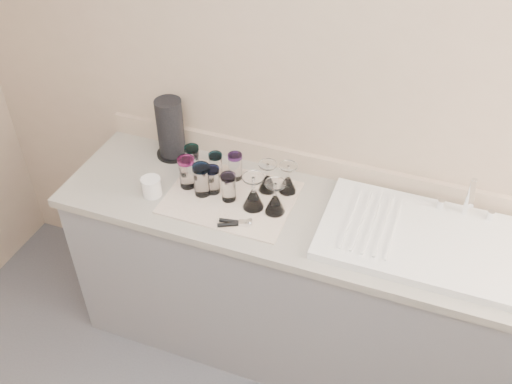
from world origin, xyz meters
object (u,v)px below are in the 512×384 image
at_px(tumbler_extra, 213,180).
at_px(can_opener, 235,223).
at_px(tumbler_blue, 202,180).
at_px(tumbler_lavender, 229,187).
at_px(goblet_front_left, 253,197).
at_px(tumbler_purple, 235,166).
at_px(paper_towel_roll, 171,129).
at_px(goblet_back_left, 268,181).
at_px(goblet_back_right, 288,182).
at_px(sink_unit, 423,239).
at_px(tumbler_magenta, 187,172).
at_px(tumbler_teal, 192,159).
at_px(tumbler_cyan, 216,165).
at_px(goblet_front_right, 275,202).
at_px(white_mug, 151,186).

relative_size(tumbler_extra, can_opener, 0.91).
distance_m(tumbler_blue, tumbler_extra, 0.05).
bearing_deg(tumbler_lavender, goblet_front_left, -5.50).
xyz_separation_m(tumbler_purple, goblet_front_left, (0.15, -0.16, -0.01)).
bearing_deg(can_opener, tumbler_blue, 146.68).
bearing_deg(tumbler_blue, tumbler_lavender, 2.40).
distance_m(tumbler_purple, tumbler_extra, 0.14).
distance_m(tumbler_extra, paper_towel_roll, 0.37).
relative_size(goblet_back_left, goblet_back_right, 1.01).
distance_m(sink_unit, paper_towel_roll, 1.24).
height_order(tumbler_blue, goblet_back_right, tumbler_blue).
distance_m(tumbler_magenta, can_opener, 0.35).
height_order(tumbler_lavender, goblet_back_left, goblet_back_left).
bearing_deg(tumbler_teal, tumbler_lavender, -29.25).
bearing_deg(tumbler_cyan, goblet_back_right, 2.23).
distance_m(tumbler_extra, goblet_back_right, 0.33).
bearing_deg(tumbler_teal, tumbler_cyan, -1.22).
distance_m(tumbler_magenta, goblet_back_left, 0.36).
bearing_deg(tumbler_extra, tumbler_lavender, -15.46).
xyz_separation_m(tumbler_purple, can_opener, (0.12, -0.29, -0.06)).
bearing_deg(goblet_front_right, tumbler_cyan, 157.69).
relative_size(tumbler_purple, goblet_front_right, 0.83).
relative_size(tumbler_extra, paper_towel_roll, 0.43).
distance_m(tumbler_extra, goblet_front_left, 0.21).
height_order(goblet_back_left, white_mug, goblet_back_left).
bearing_deg(tumbler_blue, tumbler_teal, 128.96).
height_order(goblet_back_left, can_opener, goblet_back_left).
bearing_deg(can_opener, goblet_back_left, 79.73).
height_order(tumbler_magenta, goblet_back_right, tumbler_magenta).
bearing_deg(tumbler_blue, goblet_back_right, 22.99).
bearing_deg(goblet_front_left, tumbler_extra, 170.25).
xyz_separation_m(goblet_front_right, paper_towel_roll, (-0.60, 0.23, 0.08)).
bearing_deg(paper_towel_roll, goblet_back_right, -7.55).
xyz_separation_m(tumbler_cyan, can_opener, (0.20, -0.27, -0.05)).
distance_m(sink_unit, white_mug, 1.18).
xyz_separation_m(tumbler_purple, paper_towel_roll, (-0.36, 0.07, 0.07)).
distance_m(tumbler_cyan, tumbler_lavender, 0.17).
relative_size(goblet_front_left, goblet_front_right, 1.05).
bearing_deg(goblet_front_right, goblet_back_right, 87.04).
xyz_separation_m(tumbler_extra, goblet_front_left, (0.20, -0.04, -0.01)).
xyz_separation_m(tumbler_cyan, goblet_back_right, (0.34, 0.01, -0.01)).
distance_m(goblet_back_left, goblet_back_right, 0.09).
relative_size(goblet_back_right, can_opener, 1.01).
bearing_deg(goblet_back_left, tumbler_lavender, -138.62).
bearing_deg(tumbler_blue, goblet_front_left, -1.48).
bearing_deg(tumbler_cyan, tumbler_purple, 12.49).
xyz_separation_m(sink_unit, can_opener, (-0.75, -0.18, -0.00)).
bearing_deg(sink_unit, tumbler_extra, -179.36).
bearing_deg(can_opener, tumbler_lavender, 121.35).
bearing_deg(tumbler_teal, tumbler_purple, 4.72).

